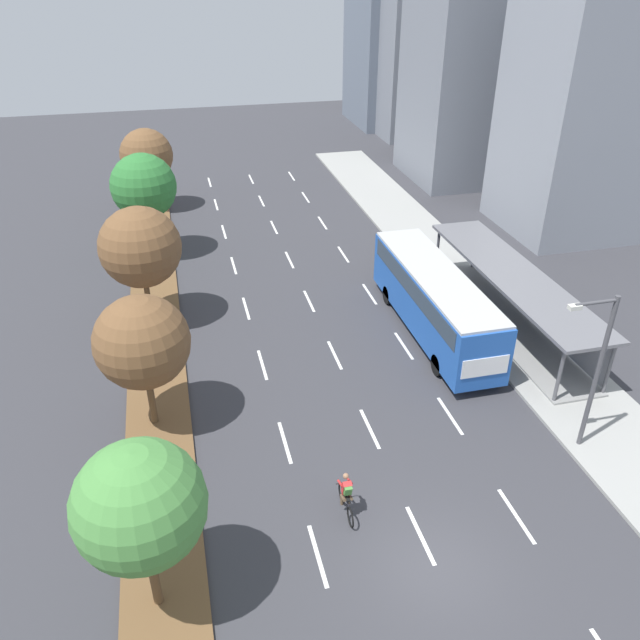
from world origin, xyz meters
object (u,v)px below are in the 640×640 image
(cyclist, at_px, (346,496))
(streetlight, at_px, (596,364))
(bus_shelter, at_px, (516,293))
(median_tree_third, at_px, (140,247))
(median_tree_second, at_px, (142,342))
(median_tree_nearest, at_px, (140,506))
(median_tree_fourth, at_px, (144,186))
(bus, at_px, (434,297))
(median_tree_fifth, at_px, (146,155))

(cyclist, relative_size, streetlight, 0.28)
(bus_shelter, distance_m, cyclist, 15.52)
(bus_shelter, bearing_deg, median_tree_third, 165.21)
(bus_shelter, distance_m, median_tree_second, 18.46)
(median_tree_nearest, relative_size, median_tree_fourth, 0.90)
(bus_shelter, relative_size, median_tree_second, 2.44)
(median_tree_second, xyz_separation_m, streetlight, (15.85, -5.30, -0.04))
(median_tree_third, xyz_separation_m, streetlight, (15.91, -13.80, -0.32))
(cyclist, bearing_deg, median_tree_fourth, 104.67)
(cyclist, relative_size, median_tree_second, 0.32)
(streetlight, bearing_deg, cyclist, -173.24)
(bus, relative_size, streetlight, 1.74)
(cyclist, xyz_separation_m, median_tree_fourth, (-6.13, 23.43, 3.73))
(median_tree_third, relative_size, median_tree_fifth, 1.05)
(median_tree_nearest, bearing_deg, bus, 42.40)
(median_tree_fifth, bearing_deg, median_tree_fourth, -91.05)
(bus_shelter, xyz_separation_m, median_tree_second, (-17.96, -3.74, 2.06))
(median_tree_third, bearing_deg, median_tree_nearest, -89.93)
(streetlight, bearing_deg, median_tree_nearest, -168.61)
(median_tree_fifth, height_order, streetlight, streetlight)
(median_tree_second, bearing_deg, streetlight, -18.49)
(bus, bearing_deg, streetlight, -76.91)
(median_tree_nearest, height_order, median_tree_fifth, median_tree_fifth)
(bus_shelter, height_order, streetlight, streetlight)
(median_tree_third, relative_size, median_tree_fourth, 0.96)
(bus, bearing_deg, bus_shelter, -3.81)
(bus_shelter, height_order, median_tree_fourth, median_tree_fourth)
(median_tree_second, bearing_deg, bus_shelter, 11.77)
(cyclist, height_order, median_tree_fourth, median_tree_fourth)
(median_tree_fourth, bearing_deg, cyclist, -75.33)
(median_tree_nearest, relative_size, median_tree_third, 0.94)
(bus, relative_size, median_tree_second, 2.00)
(bus_shelter, relative_size, streetlight, 2.13)
(median_tree_third, height_order, median_tree_fifth, median_tree_third)
(median_tree_third, bearing_deg, bus, -18.03)
(median_tree_second, height_order, streetlight, streetlight)
(cyclist, relative_size, median_tree_fourth, 0.29)
(cyclist, bearing_deg, median_tree_third, 113.02)
(bus_shelter, relative_size, median_tree_nearest, 2.40)
(bus, bearing_deg, median_tree_fourth, 136.20)
(median_tree_nearest, distance_m, median_tree_fifth, 34.00)
(bus, relative_size, median_tree_third, 1.85)
(median_tree_fifth, distance_m, streetlight, 34.49)
(median_tree_fifth, bearing_deg, median_tree_second, -90.70)
(cyclist, xyz_separation_m, median_tree_fifth, (-5.98, 31.93, 3.28))
(streetlight, bearing_deg, median_tree_third, 139.06)
(median_tree_nearest, bearing_deg, bus_shelter, 34.22)
(bus_shelter, height_order, median_tree_second, median_tree_second)
(median_tree_second, xyz_separation_m, median_tree_third, (-0.06, 8.50, 0.28))
(median_tree_fourth, height_order, streetlight, streetlight)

